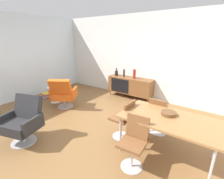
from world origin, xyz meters
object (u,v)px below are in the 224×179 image
at_px(vase_ceramic_small, 124,73).
at_px(fruit_bowl, 54,86).
at_px(dining_chair_back_left, 159,115).
at_px(vase_sculptural_dark, 116,73).
at_px(dining_chair_front_left, 134,141).
at_px(dining_table, 168,120).
at_px(wooden_bowl_on_table, 169,113).
at_px(sideboard, 130,86).
at_px(armchair_black_shell, 23,120).
at_px(dining_chair_near_window, 124,118).
at_px(side_table_round, 55,93).
at_px(lounge_chair_red, 63,93).
at_px(magazine_stack, 48,95).
at_px(vase_cobalt, 134,74).

distance_m(vase_ceramic_small, fruit_bowl, 2.40).
bearing_deg(dining_chair_back_left, vase_sculptural_dark, 143.15).
height_order(vase_sculptural_dark, dining_chair_back_left, vase_sculptural_dark).
bearing_deg(dining_chair_back_left, dining_chair_front_left, -90.20).
height_order(dining_table, wooden_bowl_on_table, wooden_bowl_on_table).
height_order(sideboard, dining_chair_front_left, dining_chair_front_left).
bearing_deg(armchair_black_shell, wooden_bowl_on_table, 29.02).
bearing_deg(dining_chair_near_window, vase_ceramic_small, 121.28).
relative_size(dining_chair_front_left, dining_chair_back_left, 1.00).
relative_size(vase_ceramic_small, side_table_round, 0.51).
relative_size(vase_sculptural_dark, side_table_round, 0.53).
bearing_deg(wooden_bowl_on_table, side_table_round, 175.53).
xyz_separation_m(dining_chair_front_left, dining_chair_back_left, (0.00, 1.12, 0.00)).
bearing_deg(lounge_chair_red, dining_table, -4.94).
xyz_separation_m(armchair_black_shell, fruit_bowl, (-1.29, 1.65, 0.09)).
bearing_deg(sideboard, side_table_round, -135.15).
bearing_deg(dining_table, magazine_stack, 173.47).
distance_m(vase_sculptural_dark, fruit_bowl, 2.20).
relative_size(dining_table, armchair_black_shell, 1.69).
bearing_deg(magazine_stack, lounge_chair_red, -10.64).
relative_size(vase_cobalt, lounge_chair_red, 0.33).
bearing_deg(sideboard, wooden_bowl_on_table, -47.40).
distance_m(vase_cobalt, wooden_bowl_on_table, 2.76).
height_order(armchair_black_shell, magazine_stack, armchair_black_shell).
bearing_deg(vase_cobalt, vase_ceramic_small, 180.00).
xyz_separation_m(dining_chair_front_left, armchair_black_shell, (-2.14, -0.69, -0.00)).
xyz_separation_m(sideboard, vase_sculptural_dark, (-0.59, 0.00, 0.38)).
bearing_deg(wooden_bowl_on_table, dining_chair_front_left, -115.17).
xyz_separation_m(vase_ceramic_small, dining_chair_front_left, (1.88, -2.77, -0.38)).
bearing_deg(vase_sculptural_dark, dining_chair_back_left, -36.85).
bearing_deg(wooden_bowl_on_table, fruit_bowl, 175.55).
height_order(wooden_bowl_on_table, dining_chair_back_left, dining_chair_back_left).
bearing_deg(dining_table, vase_cobalt, 129.57).
relative_size(sideboard, dining_chair_near_window, 1.87).
xyz_separation_m(vase_ceramic_small, wooden_bowl_on_table, (2.19, -2.10, -0.08)).
xyz_separation_m(sideboard, wooden_bowl_on_table, (1.93, -2.10, 0.33)).
bearing_deg(dining_table, vase_ceramic_small, 135.29).
distance_m(lounge_chair_red, magazine_stack, 1.29).
relative_size(dining_chair_near_window, fruit_bowl, 4.28).
xyz_separation_m(sideboard, dining_table, (1.97, -2.21, 0.26)).
bearing_deg(side_table_round, lounge_chair_red, -11.95).
bearing_deg(vase_sculptural_dark, armchair_black_shell, -88.93).
bearing_deg(dining_chair_front_left, dining_chair_back_left, 89.80).
height_order(dining_chair_back_left, armchair_black_shell, armchair_black_shell).
distance_m(sideboard, dining_chair_front_left, 3.21).
bearing_deg(vase_sculptural_dark, fruit_bowl, -124.18).
bearing_deg(magazine_stack, side_table_round, -9.28).
bearing_deg(dining_chair_near_window, magazine_stack, 171.80).
distance_m(vase_cobalt, vase_ceramic_small, 0.41).
bearing_deg(dining_table, wooden_bowl_on_table, 109.60).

